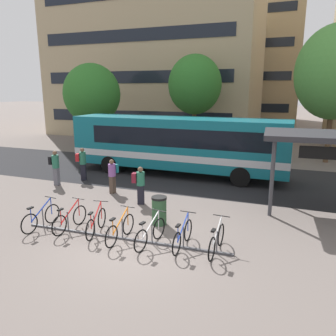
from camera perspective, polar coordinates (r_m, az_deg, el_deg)
The scene contains 21 objects.
ground at distance 10.23m, azimuth -6.30°, elevation -13.92°, with size 200.00×200.00×0.00m, color #6B605B.
bus_lane_asphalt at distance 18.21m, azimuth 6.35°, elevation -1.50°, with size 80.00×7.20×0.01m, color #232326.
city_bus at distance 18.29m, azimuth 1.51°, elevation 4.32°, with size 12.08×2.81×3.20m.
bike_rack at distance 10.84m, azimuth -7.93°, elevation -11.78°, with size 7.10×0.35×0.70m.
parked_bicycle_blue_0 at distance 12.23m, azimuth -21.27°, elevation -8.10°, with size 0.52×1.72×0.99m.
parked_bicycle_red_1 at distance 11.78m, azimuth -16.77°, elevation -8.58°, with size 0.52×1.72×0.99m.
parked_bicycle_red_2 at distance 11.26m, azimuth -12.42°, elevation -9.34°, with size 0.52×1.70×0.99m.
parked_bicycle_orange_3 at distance 10.65m, azimuth -8.35°, elevation -10.54°, with size 0.52×1.72×0.99m.
parked_bicycle_white_4 at distance 10.26m, azimuth -3.13°, elevation -11.37°, with size 0.52×1.71×0.99m.
parked_bicycle_blue_5 at distance 10.12m, azimuth 2.56°, elevation -11.75°, with size 0.52×1.72×0.99m.
parked_bicycle_white_6 at distance 9.92m, azimuth 8.47°, elevation -12.43°, with size 0.52×1.72×0.99m.
commuter_teal_pack_0 at distance 15.29m, azimuth -9.66°, elevation -0.98°, with size 0.37×0.55×1.60m.
commuter_black_pack_1 at distance 17.24m, azimuth -19.09°, elevation 0.44°, with size 0.55×0.37×1.76m.
commuter_maroon_pack_2 at distance 13.63m, azimuth -4.96°, elevation -2.59°, with size 0.57×0.41×1.61m.
commuter_red_pack_3 at distance 17.76m, azimuth -14.75°, elevation 1.08°, with size 0.60×0.48×1.75m.
trash_bin at distance 11.70m, azimuth -1.55°, elevation -7.41°, with size 0.55×0.55×1.03m.
street_tree_0 at distance 23.67m, azimuth 27.20°, elevation 14.59°, with size 4.92×4.92×8.67m.
street_tree_1 at distance 27.17m, azimuth -13.13°, elevation 12.46°, with size 4.47×4.47×6.72m.
street_tree_2 at distance 26.65m, azimuth 4.70°, elevation 14.28°, with size 4.20×4.20×7.40m.
building_left_wing at distance 38.14m, azimuth -1.36°, elevation 20.16°, with size 21.16×13.84×18.21m.
building_centre_block at distance 51.74m, azimuth 12.61°, elevation 16.84°, with size 16.34×13.21×15.93m.
Camera 1 is at (4.13, -8.09, 4.70)m, focal length 34.92 mm.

